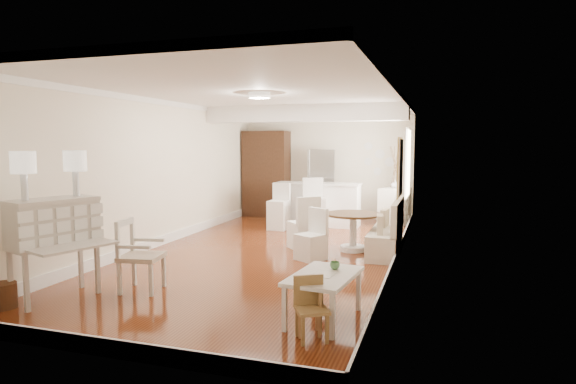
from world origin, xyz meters
The scene contains 20 objects.
room centered at (0.04, 0.32, 1.98)m, with size 9.00×9.04×2.82m.
secretary_bureau centered at (-1.70, -3.28, 0.64)m, with size 1.01×1.03×1.29m, color silver.
gustavian_armchair centered at (-0.87, -2.65, 0.48)m, with size 0.55×0.55×0.96m, color silver.
wicker_basket centered at (-2.05, -3.74, 0.15)m, with size 0.30×0.30×0.30m, color #56321B.
kids_table centered at (1.70, -2.98, 0.26)m, with size 0.63×1.05×0.52m, color white.
kids_chair_a centered at (1.64, -3.41, 0.26)m, with size 0.25×0.25×0.52m, color #B08150.
kids_chair_b centered at (1.57, -2.49, 0.28)m, with size 0.27×0.27×0.56m, color #A4734A.
kids_chair_c centered at (1.71, -3.54, 0.32)m, with size 0.31×0.31×0.64m, color #9C7946.
banquette centered at (1.99, 0.50, 0.49)m, with size 0.52×1.60×0.98m, color silver.
dining_table centered at (1.40, 0.59, 0.35)m, with size 1.02×1.02×0.70m, color #4A2E17.
slip_chair_near centered at (0.84, -0.30, 0.43)m, with size 0.41×0.43×0.87m, color white.
slip_chair_far centered at (0.47, 0.53, 0.50)m, with size 0.47×0.49×1.00m, color white.
breakfast_counter centered at (0.10, 3.10, 0.52)m, with size 2.05×0.65×1.03m, color white.
bar_stool_left centered at (-0.62, 2.29, 0.53)m, with size 0.42×0.42×1.06m, color white.
bar_stool_right centered at (0.18, 2.45, 0.59)m, with size 0.47×0.47×1.18m, color silver.
pantry_cabinet centered at (-1.60, 4.18, 1.15)m, with size 1.20×0.60×2.30m, color #381E11.
fridge centered at (0.30, 4.15, 0.90)m, with size 0.75×0.65×1.80m, color silver.
sideboard centered at (1.88, 3.59, 0.46)m, with size 0.43×0.96×0.92m, color silver.
pencil_cup centered at (1.77, -2.74, 0.57)m, with size 0.11×0.11×0.09m, color #579558.
branch_vase centered at (1.88, 3.55, 1.01)m, with size 0.18×0.18×0.19m, color white.
Camera 1 is at (2.88, -8.04, 1.95)m, focal length 30.00 mm.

